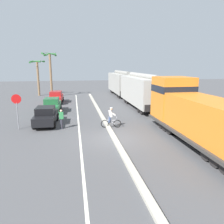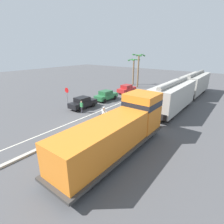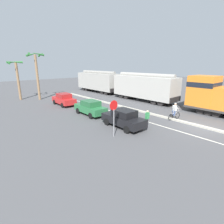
{
  "view_description": "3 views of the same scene",
  "coord_description": "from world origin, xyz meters",
  "px_view_note": "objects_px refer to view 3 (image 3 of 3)",
  "views": [
    {
      "loc": [
        -2.68,
        -14.59,
        5.16
      ],
      "look_at": [
        0.44,
        3.36,
        1.22
      ],
      "focal_mm": 35.0,
      "sensor_mm": 36.0,
      "label": 1
    },
    {
      "loc": [
        12.67,
        -11.76,
        8.01
      ],
      "look_at": [
        2.38,
        1.68,
        1.9
      ],
      "focal_mm": 28.0,
      "sensor_mm": 36.0,
      "label": 2
    },
    {
      "loc": [
        -15.71,
        -5.75,
        5.48
      ],
      "look_at": [
        -4.44,
        7.09,
        0.76
      ],
      "focal_mm": 28.0,
      "sensor_mm": 36.0,
      "label": 3
    }
  ],
  "objects_px": {
    "parked_car_black": "(123,118)",
    "pedestrian_by_cars": "(147,119)",
    "parked_car_red": "(64,99)",
    "palm_tree_near": "(36,67)",
    "parked_car_green": "(90,108)",
    "hopper_car_lead": "(144,87)",
    "stop_sign": "(114,112)",
    "palm_tree_far": "(17,72)",
    "hopper_car_middle": "(98,82)",
    "cyclist": "(174,112)"
  },
  "relations": [
    {
      "from": "palm_tree_near",
      "to": "cyclist",
      "type": "bearing_deg",
      "value": -71.42
    },
    {
      "from": "hopper_car_middle",
      "to": "palm_tree_far",
      "type": "height_order",
      "value": "palm_tree_far"
    },
    {
      "from": "parked_car_green",
      "to": "stop_sign",
      "type": "bearing_deg",
      "value": -108.71
    },
    {
      "from": "parked_car_red",
      "to": "palm_tree_far",
      "type": "bearing_deg",
      "value": 113.31
    },
    {
      "from": "cyclist",
      "to": "stop_sign",
      "type": "relative_size",
      "value": 0.6
    },
    {
      "from": "hopper_car_lead",
      "to": "cyclist",
      "type": "relative_size",
      "value": 6.18
    },
    {
      "from": "parked_car_green",
      "to": "palm_tree_near",
      "type": "bearing_deg",
      "value": 95.32
    },
    {
      "from": "hopper_car_middle",
      "to": "cyclist",
      "type": "distance_m",
      "value": 20.4
    },
    {
      "from": "hopper_car_lead",
      "to": "hopper_car_middle",
      "type": "relative_size",
      "value": 1.0
    },
    {
      "from": "parked_car_green",
      "to": "palm_tree_far",
      "type": "relative_size",
      "value": 0.7
    },
    {
      "from": "parked_car_black",
      "to": "palm_tree_near",
      "type": "relative_size",
      "value": 0.58
    },
    {
      "from": "parked_car_black",
      "to": "parked_car_green",
      "type": "relative_size",
      "value": 1.0
    },
    {
      "from": "pedestrian_by_cars",
      "to": "parked_car_black",
      "type": "bearing_deg",
      "value": 132.32
    },
    {
      "from": "hopper_car_lead",
      "to": "hopper_car_middle",
      "type": "xyz_separation_m",
      "value": [
        0.0,
        11.6,
        0.0
      ]
    },
    {
      "from": "palm_tree_near",
      "to": "parked_car_black",
      "type": "bearing_deg",
      "value": -86.39
    },
    {
      "from": "parked_car_black",
      "to": "cyclist",
      "type": "relative_size",
      "value": 2.47
    },
    {
      "from": "parked_car_black",
      "to": "cyclist",
      "type": "bearing_deg",
      "value": -18.73
    },
    {
      "from": "palm_tree_far",
      "to": "pedestrian_by_cars",
      "type": "height_order",
      "value": "palm_tree_far"
    },
    {
      "from": "parked_car_red",
      "to": "palm_tree_far",
      "type": "relative_size",
      "value": 0.7
    },
    {
      "from": "parked_car_red",
      "to": "palm_tree_near",
      "type": "distance_m",
      "value": 7.54
    },
    {
      "from": "parked_car_red",
      "to": "stop_sign",
      "type": "xyz_separation_m",
      "value": [
        -2.08,
        -12.56,
        1.21
      ]
    },
    {
      "from": "hopper_car_lead",
      "to": "stop_sign",
      "type": "relative_size",
      "value": 3.68
    },
    {
      "from": "parked_car_red",
      "to": "pedestrian_by_cars",
      "type": "height_order",
      "value": "same"
    },
    {
      "from": "parked_car_red",
      "to": "stop_sign",
      "type": "relative_size",
      "value": 1.47
    },
    {
      "from": "cyclist",
      "to": "pedestrian_by_cars",
      "type": "xyz_separation_m",
      "value": [
        -4.05,
        0.31,
        0.03
      ]
    },
    {
      "from": "hopper_car_lead",
      "to": "palm_tree_near",
      "type": "relative_size",
      "value": 1.46
    },
    {
      "from": "hopper_car_middle",
      "to": "stop_sign",
      "type": "distance_m",
      "value": 22.75
    },
    {
      "from": "cyclist",
      "to": "pedestrian_by_cars",
      "type": "distance_m",
      "value": 4.06
    },
    {
      "from": "stop_sign",
      "to": "parked_car_red",
      "type": "bearing_deg",
      "value": 80.6
    },
    {
      "from": "parked_car_green",
      "to": "parked_car_red",
      "type": "distance_m",
      "value": 6.32
    },
    {
      "from": "hopper_car_lead",
      "to": "parked_car_green",
      "type": "xyz_separation_m",
      "value": [
        -10.58,
        -1.04,
        -1.26
      ]
    },
    {
      "from": "palm_tree_far",
      "to": "palm_tree_near",
      "type": "bearing_deg",
      "value": -39.02
    },
    {
      "from": "parked_car_green",
      "to": "palm_tree_near",
      "type": "distance_m",
      "value": 13.22
    },
    {
      "from": "hopper_car_lead",
      "to": "parked_car_green",
      "type": "bearing_deg",
      "value": -174.39
    },
    {
      "from": "hopper_car_middle",
      "to": "parked_car_red",
      "type": "relative_size",
      "value": 2.5
    },
    {
      "from": "hopper_car_middle",
      "to": "parked_car_green",
      "type": "height_order",
      "value": "hopper_car_middle"
    },
    {
      "from": "hopper_car_middle",
      "to": "parked_car_black",
      "type": "xyz_separation_m",
      "value": [
        -10.62,
        -17.85,
        -1.26
      ]
    },
    {
      "from": "hopper_car_middle",
      "to": "palm_tree_far",
      "type": "xyz_separation_m",
      "value": [
        -14.09,
        1.76,
        2.22
      ]
    },
    {
      "from": "pedestrian_by_cars",
      "to": "parked_car_red",
      "type": "bearing_deg",
      "value": 96.09
    },
    {
      "from": "parked_car_black",
      "to": "stop_sign",
      "type": "relative_size",
      "value": 1.47
    },
    {
      "from": "palm_tree_near",
      "to": "parked_car_red",
      "type": "bearing_deg",
      "value": -79.63
    },
    {
      "from": "parked_car_green",
      "to": "palm_tree_far",
      "type": "xyz_separation_m",
      "value": [
        -3.51,
        14.4,
        3.48
      ]
    },
    {
      "from": "cyclist",
      "to": "palm_tree_near",
      "type": "distance_m",
      "value": 21.04
    },
    {
      "from": "parked_car_black",
      "to": "palm_tree_far",
      "type": "xyz_separation_m",
      "value": [
        -3.47,
        19.6,
        3.48
      ]
    },
    {
      "from": "parked_car_black",
      "to": "pedestrian_by_cars",
      "type": "height_order",
      "value": "same"
    },
    {
      "from": "parked_car_green",
      "to": "stop_sign",
      "type": "distance_m",
      "value": 6.69
    },
    {
      "from": "parked_car_red",
      "to": "palm_tree_far",
      "type": "xyz_separation_m",
      "value": [
        -3.48,
        8.08,
        3.48
      ]
    },
    {
      "from": "parked_car_green",
      "to": "palm_tree_far",
      "type": "height_order",
      "value": "palm_tree_far"
    },
    {
      "from": "parked_car_red",
      "to": "palm_tree_near",
      "type": "height_order",
      "value": "palm_tree_near"
    },
    {
      "from": "parked_car_red",
      "to": "parked_car_green",
      "type": "bearing_deg",
      "value": -89.7
    }
  ]
}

